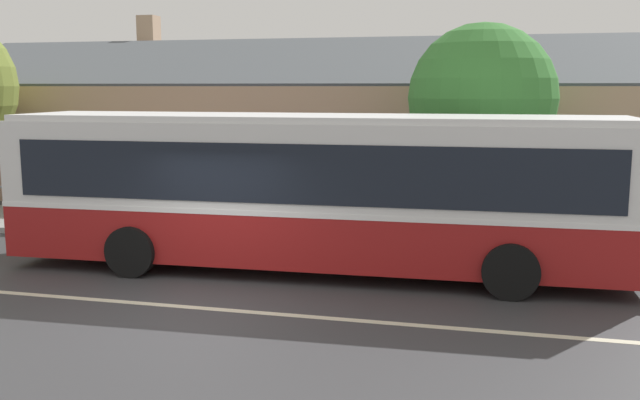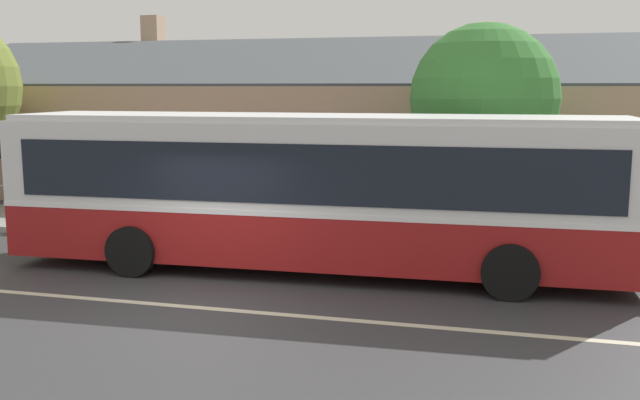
{
  "view_description": "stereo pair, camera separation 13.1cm",
  "coord_description": "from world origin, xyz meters",
  "px_view_note": "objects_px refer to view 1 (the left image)",
  "views": [
    {
      "loc": [
        4.92,
        -10.67,
        3.67
      ],
      "look_at": [
        1.65,
        2.49,
        1.51
      ],
      "focal_mm": 40.0,
      "sensor_mm": 36.0,
      "label": 1
    },
    {
      "loc": [
        5.05,
        -10.64,
        3.67
      ],
      "look_at": [
        1.65,
        2.49,
        1.51
      ],
      "focal_mm": 40.0,
      "sensor_mm": 36.0,
      "label": 2
    }
  ],
  "objects_px": {
    "street_tree_primary": "(482,99)",
    "bus_stop_sign": "(627,186)",
    "bike_rack": "(3,195)",
    "transit_bus": "(314,188)",
    "bench_by_building": "(73,208)"
  },
  "relations": [
    {
      "from": "bike_rack",
      "to": "transit_bus",
      "type": "bearing_deg",
      "value": -18.89
    },
    {
      "from": "bench_by_building",
      "to": "bike_rack",
      "type": "bearing_deg",
      "value": 162.26
    },
    {
      "from": "transit_bus",
      "to": "street_tree_primary",
      "type": "height_order",
      "value": "street_tree_primary"
    },
    {
      "from": "bus_stop_sign",
      "to": "bike_rack",
      "type": "xyz_separation_m",
      "value": [
        -15.99,
        1.28,
        -0.96
      ]
    },
    {
      "from": "bus_stop_sign",
      "to": "bike_rack",
      "type": "bearing_deg",
      "value": 175.41
    },
    {
      "from": "street_tree_primary",
      "to": "bike_rack",
      "type": "distance_m",
      "value": 13.26
    },
    {
      "from": "street_tree_primary",
      "to": "bus_stop_sign",
      "type": "distance_m",
      "value": 3.97
    },
    {
      "from": "transit_bus",
      "to": "bench_by_building",
      "type": "relative_size",
      "value": 7.42
    },
    {
      "from": "bus_stop_sign",
      "to": "bike_rack",
      "type": "distance_m",
      "value": 16.07
    },
    {
      "from": "street_tree_primary",
      "to": "bus_stop_sign",
      "type": "height_order",
      "value": "street_tree_primary"
    },
    {
      "from": "bench_by_building",
      "to": "bus_stop_sign",
      "type": "relative_size",
      "value": 0.7
    },
    {
      "from": "transit_bus",
      "to": "bike_rack",
      "type": "height_order",
      "value": "transit_bus"
    },
    {
      "from": "bike_rack",
      "to": "street_tree_primary",
      "type": "bearing_deg",
      "value": 2.68
    },
    {
      "from": "bus_stop_sign",
      "to": "bench_by_building",
      "type": "bearing_deg",
      "value": 178.3
    },
    {
      "from": "transit_bus",
      "to": "bench_by_building",
      "type": "distance_m",
      "value": 7.58
    }
  ]
}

